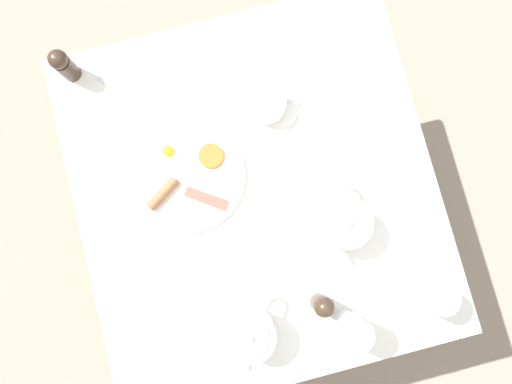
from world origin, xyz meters
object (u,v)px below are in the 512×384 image
(fork_by_plate, at_px, (128,94))
(teapot_near, at_px, (250,333))
(pepper_grinder, at_px, (322,305))
(teapot_far, at_px, (344,223))
(breakfast_plate, at_px, (187,175))
(salt_grinder, at_px, (63,65))
(water_glass_tall, at_px, (351,331))
(water_glass_short, at_px, (433,296))
(napkin_folded, at_px, (347,86))
(knife_by_plate, at_px, (152,299))
(teacup_with_saucer_left, at_px, (268,106))

(fork_by_plate, bearing_deg, teapot_near, -166.44)
(pepper_grinder, bearing_deg, teapot_far, -30.84)
(breakfast_plate, distance_m, salt_grinder, 0.41)
(teapot_near, bearing_deg, water_glass_tall, 121.71)
(teapot_near, distance_m, fork_by_plate, 0.68)
(water_glass_tall, distance_m, fork_by_plate, 0.81)
(water_glass_short, bearing_deg, water_glass_tall, 97.14)
(napkin_folded, bearing_deg, water_glass_tall, 164.06)
(teapot_far, bearing_deg, water_glass_tall, 7.34)
(teapot_far, bearing_deg, napkin_folded, -177.89)
(breakfast_plate, bearing_deg, water_glass_short, -131.19)
(teapot_near, xyz_separation_m, fork_by_plate, (0.66, 0.16, -0.05))
(napkin_folded, bearing_deg, knife_by_plate, 123.13)
(teapot_far, xyz_separation_m, water_glass_short, (-0.22, -0.15, 0.02))
(breakfast_plate, relative_size, teapot_near, 1.80)
(water_glass_tall, bearing_deg, teacup_with_saucer_left, 4.56)
(teapot_near, bearing_deg, napkin_folded, -172.70)
(teacup_with_saucer_left, xyz_separation_m, napkin_folded, (0.01, -0.21, -0.02))
(knife_by_plate, bearing_deg, fork_by_plate, -6.51)
(teapot_far, xyz_separation_m, pepper_grinder, (-0.17, 0.10, 0.01))
(teapot_far, height_order, napkin_folded, teapot_far)
(teapot_far, xyz_separation_m, water_glass_tall, (-0.24, 0.06, 0.02))
(teacup_with_saucer_left, distance_m, fork_by_plate, 0.36)
(breakfast_plate, xyz_separation_m, water_glass_short, (-0.43, -0.50, 0.06))
(teacup_with_saucer_left, height_order, knife_by_plate, teacup_with_saucer_left)
(teapot_far, relative_size, water_glass_short, 1.42)
(water_glass_short, relative_size, fork_by_plate, 1.02)
(breakfast_plate, distance_m, knife_by_plate, 0.32)
(breakfast_plate, height_order, water_glass_short, water_glass_short)
(water_glass_tall, xyz_separation_m, napkin_folded, (0.58, -0.17, -0.07))
(teacup_with_saucer_left, xyz_separation_m, water_glass_tall, (-0.58, -0.05, 0.05))
(salt_grinder, relative_size, napkin_folded, 0.71)
(teapot_far, relative_size, fork_by_plate, 1.45)
(teacup_with_saucer_left, height_order, pepper_grinder, pepper_grinder)
(pepper_grinder, xyz_separation_m, napkin_folded, (0.51, -0.21, -0.06))
(teapot_far, xyz_separation_m, salt_grinder, (0.55, 0.57, 0.01))
(teapot_near, bearing_deg, teapot_far, 168.12)
(water_glass_short, bearing_deg, breakfast_plate, 48.81)
(pepper_grinder, bearing_deg, knife_by_plate, 74.17)
(breakfast_plate, bearing_deg, knife_by_plate, 150.31)
(napkin_folded, bearing_deg, teapot_far, 161.92)
(napkin_folded, xyz_separation_m, knife_by_plate, (-0.40, 0.61, -0.00))
(pepper_grinder, bearing_deg, water_glass_short, -99.77)
(salt_grinder, relative_size, knife_by_plate, 0.57)
(knife_by_plate, bearing_deg, teapot_far, -83.19)
(teapot_near, bearing_deg, fork_by_plate, -122.65)
(water_glass_short, xyz_separation_m, napkin_folded, (0.56, 0.04, -0.07))
(pepper_grinder, relative_size, salt_grinder, 1.00)
(teacup_with_saucer_left, relative_size, salt_grinder, 1.28)
(water_glass_tall, relative_size, fork_by_plate, 1.10)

